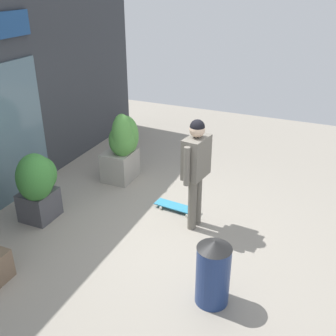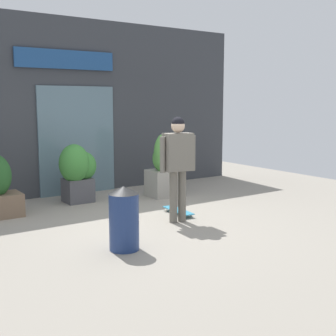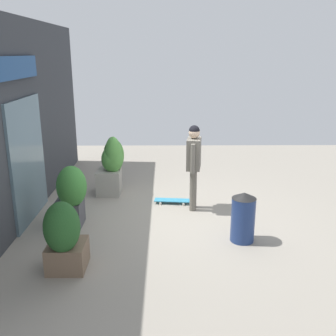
# 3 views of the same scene
# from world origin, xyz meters

# --- Properties ---
(ground_plane) EXTENTS (12.00, 12.00, 0.00)m
(ground_plane) POSITION_xyz_m (0.00, 0.00, 0.00)
(ground_plane) COLOR gray
(skateboarder) EXTENTS (0.63, 0.32, 1.73)m
(skateboarder) POSITION_xyz_m (0.33, -0.36, 1.07)
(skateboarder) COLOR #666056
(skateboarder) RESTS_ON ground_plane
(skateboard) EXTENTS (0.32, 0.78, 0.08)m
(skateboard) POSITION_xyz_m (0.64, 0.05, 0.06)
(skateboard) COLOR teal
(skateboard) RESTS_ON ground_plane
(planter_box_left) EXTENTS (0.78, 0.61, 1.16)m
(planter_box_left) POSITION_xyz_m (-0.46, 1.91, 0.66)
(planter_box_left) COLOR #47474C
(planter_box_left) RESTS_ON ground_plane
(planter_box_right) EXTENTS (0.63, 0.60, 1.33)m
(planter_box_right) POSITION_xyz_m (1.26, 1.39, 0.68)
(planter_box_right) COLOR gray
(planter_box_right) RESTS_ON ground_plane
(trash_bin) EXTENTS (0.41, 0.41, 0.87)m
(trash_bin) POSITION_xyz_m (-1.08, -1.10, 0.43)
(trash_bin) COLOR navy
(trash_bin) RESTS_ON ground_plane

